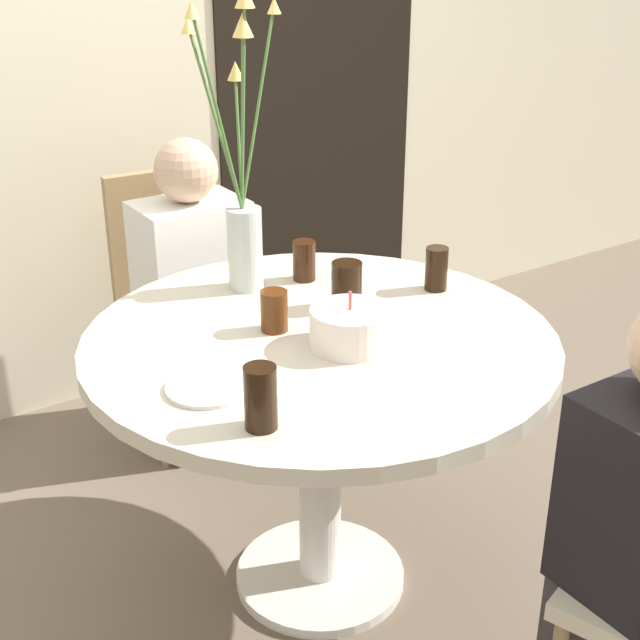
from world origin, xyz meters
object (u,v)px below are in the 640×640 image
Objects in this scene: drink_glass_0 at (347,285)px; drink_glass_2 at (261,398)px; side_plate at (208,387)px; person_woman at (195,309)px; flower_vase at (241,197)px; drink_glass_3 at (274,311)px; chair_far_back at (177,290)px; drink_glass_1 at (304,261)px; drink_glass_4 at (436,269)px; birthday_cake at (350,328)px.

drink_glass_2 reaches higher than drink_glass_0.
person_woman is at bearing 66.00° from side_plate.
flower_vase is 0.37m from drink_glass_0.
drink_glass_0 is at bearing 4.38° from drink_glass_3.
flower_vase is 0.36m from drink_glass_3.
chair_far_back reaches higher than drink_glass_2.
drink_glass_1 is 0.94× the size of drink_glass_4.
drink_glass_0 is at bearing 56.56° from birthday_cake.
flower_vase reaches higher than birthday_cake.
side_plate is 1.49× the size of drink_glass_0.
chair_far_back is 0.85× the size of person_woman.
chair_far_back is 1.12m from birthday_cake.
drink_glass_3 is 0.50m from drink_glass_4.
flower_vase is 0.64m from side_plate.
chair_far_back reaches higher than drink_glass_4.
birthday_cake is 0.38m from side_plate.
chair_far_back is 0.79m from flower_vase.
flower_vase reaches higher than side_plate.
person_woman is at bearing 115.51° from drink_glass_4.
chair_far_back is at bearing 87.54° from birthday_cake.
chair_far_back is 0.96m from drink_glass_3.
drink_glass_1 is 1.10× the size of drink_glass_3.
drink_glass_0 is 0.22m from drink_glass_1.
side_plate is 1.78× the size of drink_glass_3.
person_woman is (-0.09, 0.73, -0.31)m from drink_glass_0.
chair_far_back is at bearing 98.08° from drink_glass_1.
flower_vase reaches higher than drink_glass_3.
drink_glass_0 is (0.08, -0.89, 0.30)m from chair_far_back.
side_plate is at bearing -140.96° from drink_glass_1.
drink_glass_4 is (0.78, 0.16, 0.05)m from side_plate.
drink_glass_4 reaches higher than drink_glass_1.
birthday_cake reaches higher than drink_glass_0.
side_plate is 0.17× the size of person_woman.
drink_glass_4 is (0.50, -0.02, 0.01)m from drink_glass_3.
drink_glass_4 is (0.27, -0.04, -0.00)m from drink_glass_0.
flower_vase is at bearing 162.93° from drink_glass_1.
birthday_cake is at bearing -123.44° from drink_glass_0.
drink_glass_2 is at bearing -103.48° from chair_far_back.
drink_glass_4 is at bearing 21.53° from birthday_cake.
drink_glass_1 is (0.01, 0.22, -0.01)m from drink_glass_0.
birthday_cake is at bearing -108.68° from drink_glass_1.
drink_glass_1 is 0.83× the size of drink_glass_2.
drink_glass_4 is at bearing -64.99° from chair_far_back.
drink_glass_1 is at bearing -17.07° from flower_vase.
drink_glass_1 is at bearing 86.74° from drink_glass_0.
drink_glass_3 is at bearing 55.67° from drink_glass_2.
person_woman is at bearing 87.82° from birthday_cake.
birthday_cake is 0.24× the size of flower_vase.
chair_far_back is 0.94m from drink_glass_0.
drink_glass_3 is 0.82m from person_woman.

